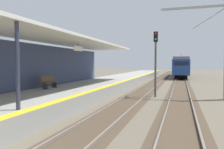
{
  "coord_description": "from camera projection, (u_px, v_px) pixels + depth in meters",
  "views": [
    {
      "loc": [
        5.32,
        -3.66,
        2.67
      ],
      "look_at": [
        1.84,
        7.73,
        2.1
      ],
      "focal_mm": 36.4,
      "sensor_mm": 36.0,
      "label": 1
    }
  ],
  "objects": [
    {
      "name": "station_building_with_canopy",
      "position": [
        39.0,
        64.0,
        15.98
      ],
      "size": [
        4.85,
        24.0,
        4.43
      ],
      "color": "#4C4C4C",
      "rests_on": "ground"
    },
    {
      "name": "station_platform",
      "position": [
        93.0,
        87.0,
        21.17
      ],
      "size": [
        5.0,
        80.0,
        0.91
      ],
      "color": "#999993",
      "rests_on": "ground"
    },
    {
      "name": "track_pair_middle",
      "position": [
        181.0,
        90.0,
        22.74
      ],
      "size": [
        2.34,
        120.0,
        0.16
      ],
      "color": "#4C3D2D",
      "rests_on": "ground"
    },
    {
      "name": "approaching_train",
      "position": [
        181.0,
        66.0,
        45.55
      ],
      "size": [
        2.93,
        19.6,
        4.76
      ],
      "color": "navy",
      "rests_on": "ground"
    },
    {
      "name": "catenary_pylon_far_side",
      "position": [
        223.0,
        51.0,
        16.65
      ],
      "size": [
        5.0,
        0.4,
        7.5
      ],
      "color": "#9EA3A8",
      "rests_on": "ground"
    },
    {
      "name": "track_pair_nearest_platform",
      "position": [
        147.0,
        89.0,
        23.73
      ],
      "size": [
        2.34,
        120.0,
        0.16
      ],
      "color": "#4C3D2D",
      "rests_on": "ground"
    },
    {
      "name": "rail_signal_post",
      "position": [
        156.0,
        57.0,
        18.04
      ],
      "size": [
        0.32,
        0.34,
        5.2
      ],
      "color": "#4C4C4C",
      "rests_on": "ground"
    },
    {
      "name": "platform_bench",
      "position": [
        49.0,
        82.0,
        16.27
      ],
      "size": [
        0.45,
        1.6,
        0.88
      ],
      "color": "brown",
      "rests_on": "station_platform"
    }
  ]
}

